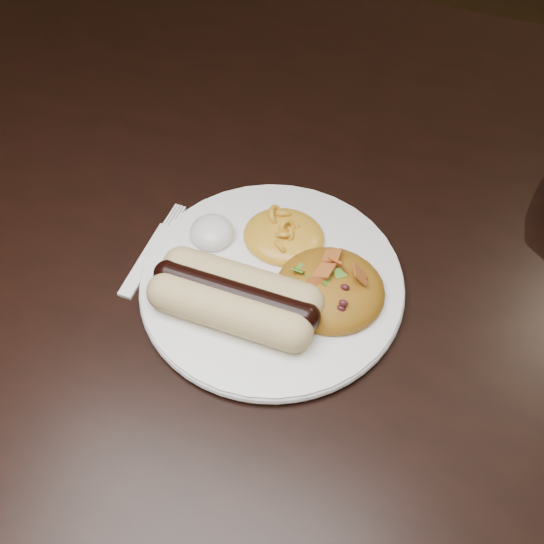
% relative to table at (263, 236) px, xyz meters
% --- Properties ---
extents(floor, '(4.00, 4.00, 0.00)m').
position_rel_table_xyz_m(floor, '(0.00, 0.00, -0.66)').
color(floor, '#362214').
rests_on(floor, ground).
extents(table, '(1.60, 0.90, 0.75)m').
position_rel_table_xyz_m(table, '(0.00, 0.00, 0.00)').
color(table, black).
rests_on(table, floor).
extents(plate, '(0.29, 0.29, 0.01)m').
position_rel_table_xyz_m(plate, '(0.06, -0.13, 0.10)').
color(plate, white).
rests_on(plate, table).
extents(hotdog, '(0.14, 0.07, 0.04)m').
position_rel_table_xyz_m(hotdog, '(0.04, -0.18, 0.13)').
color(hotdog, '#EDDD90').
rests_on(hotdog, plate).
extents(mac_and_cheese, '(0.10, 0.09, 0.03)m').
position_rel_table_xyz_m(mac_and_cheese, '(0.06, -0.08, 0.12)').
color(mac_and_cheese, gold).
rests_on(mac_and_cheese, plate).
extents(sour_cream, '(0.06, 0.06, 0.03)m').
position_rel_table_xyz_m(sour_cream, '(-0.02, -0.11, 0.12)').
color(sour_cream, white).
rests_on(sour_cream, plate).
extents(taco_salad, '(0.11, 0.10, 0.05)m').
position_rel_table_xyz_m(taco_salad, '(0.12, -0.13, 0.12)').
color(taco_salad, '#D34702').
rests_on(taco_salad, plate).
extents(fork, '(0.02, 0.14, 0.00)m').
position_rel_table_xyz_m(fork, '(-0.07, -0.15, 0.09)').
color(fork, white).
rests_on(fork, table).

